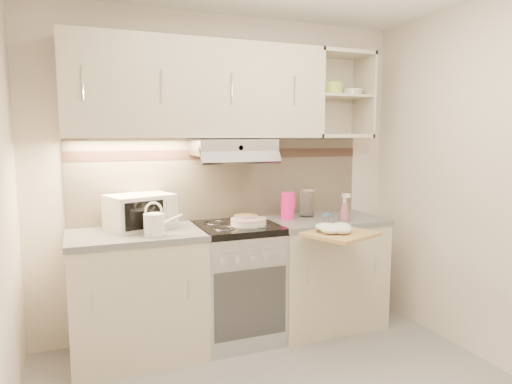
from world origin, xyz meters
TOP-DOWN VIEW (x-y plane):
  - room_shell at (0.00, 0.37)m, footprint 3.04×2.84m
  - base_cabinet_left at (-0.75, 1.10)m, footprint 0.90×0.60m
  - worktop_left at (-0.75, 1.10)m, footprint 0.92×0.62m
  - base_cabinet_right at (0.75, 1.10)m, footprint 0.90×0.60m
  - worktop_right at (0.75, 1.10)m, footprint 0.92×0.62m
  - electric_range at (0.00, 1.10)m, footprint 0.60×0.60m
  - microwave at (-0.70, 1.22)m, footprint 0.52×0.45m
  - watering_can at (-0.63, 0.95)m, footprint 0.27×0.14m
  - plate_stack at (0.07, 1.04)m, footprint 0.27×0.27m
  - bread_loaf at (0.11, 1.19)m, footprint 0.19×0.19m
  - pink_pitcher at (0.45, 1.16)m, footprint 0.12×0.11m
  - glass_jar at (0.65, 1.21)m, footprint 0.12×0.12m
  - spice_jar at (0.65, 0.88)m, footprint 0.05×0.05m
  - spray_bottle at (0.83, 0.93)m, footprint 0.09×0.09m
  - cutting_board at (0.62, 0.63)m, footprint 0.57×0.54m
  - dish_towel at (0.60, 0.64)m, footprint 0.34×0.31m

SIDE VIEW (x-z plane):
  - base_cabinet_left at x=-0.75m, z-range 0.00..0.86m
  - base_cabinet_right at x=0.75m, z-range 0.00..0.86m
  - electric_range at x=0.00m, z-range 0.00..0.90m
  - cutting_board at x=0.62m, z-range 0.86..0.88m
  - worktop_left at x=-0.75m, z-range 0.86..0.90m
  - worktop_right at x=0.75m, z-range 0.86..0.90m
  - dish_towel at x=0.60m, z-range 0.88..0.96m
  - bread_loaf at x=0.11m, z-range 0.90..0.95m
  - plate_stack at x=0.07m, z-range 0.90..0.95m
  - spice_jar at x=0.65m, z-range 0.90..0.98m
  - watering_can at x=-0.63m, z-range 0.87..1.10m
  - spray_bottle at x=0.83m, z-range 0.87..1.11m
  - pink_pitcher at x=0.45m, z-range 0.90..1.12m
  - glass_jar at x=0.65m, z-range 0.90..1.14m
  - microwave at x=-0.70m, z-range 0.90..1.15m
  - room_shell at x=0.00m, z-range 0.37..2.89m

